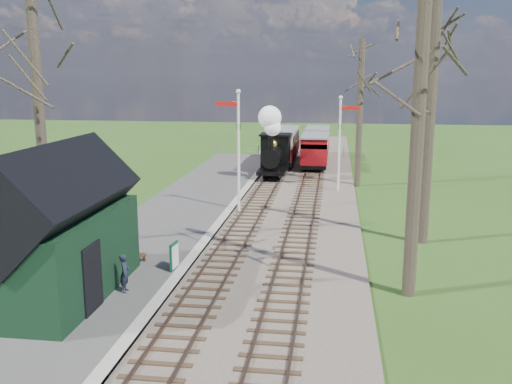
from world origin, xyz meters
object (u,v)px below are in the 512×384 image
Objects in this scene: coach at (282,144)px; person at (125,273)px; locomotive at (274,146)px; bench at (128,255)px; semaphore_far at (341,136)px; station_shed at (57,231)px; semaphore_near at (237,142)px; sign_board at (174,256)px; red_carriage_b at (317,141)px; red_carriage_a at (315,150)px.

coach is 27.50m from person.
locomotive is 19.22m from bench.
semaphore_far is at bearing -66.19° from coach.
locomotive is 0.62× the size of coach.
station_shed is at bearing -115.72° from semaphore_far.
semaphore_near is at bearing -130.60° from semaphore_far.
red_carriage_b is at bearing 82.00° from sign_board.
red_carriage_b is at bearing 77.68° from station_shed.
locomotive reaches higher than red_carriage_b.
person is at bearing -95.03° from coach.
sign_board is at bearing -93.30° from coach.
red_carriage_a is at bearing -35.27° from coach.
sign_board is at bearing -99.86° from red_carriage_a.
person is (-0.96, -2.24, 0.13)m from sign_board.
semaphore_near reaches higher than red_carriage_a.
semaphore_near is at bearing -103.46° from red_carriage_a.
semaphore_near is 4.08× the size of bench.
semaphore_near is (3.53, 12.00, 1.35)m from station_shed.
semaphore_near reaches higher than locomotive.
sign_board is 1.78m from bench.
semaphore_near is 6.37× the size of sign_board.
semaphore_near is 5.04× the size of person.
station_shed is 1.30× the size of red_carriage_b.
coach reaches higher than person.
locomotive reaches higher than person.
bench is at bearing 7.65° from person.
station_shed is at bearing -98.75° from coach.
semaphore_near is at bearing 74.86° from bench.
semaphore_near is at bearing 85.79° from sign_board.
sign_board is (2.85, 2.77, -1.58)m from station_shed.
coach is at bearing 113.81° from semaphore_far.
semaphore_far is 10.97m from coach.
semaphore_far is 5.85× the size of sign_board.
red_carriage_a is at bearing -90.00° from red_carriage_b.
bench is (-7.59, -15.04, -2.76)m from semaphore_far.
red_carriage_b is at bearing 97.45° from semaphore_far.
semaphore_near is at bearing -94.40° from locomotive.
locomotive is 10.10m from red_carriage_b.
red_carriage_a is 4.95× the size of sign_board.
bench is at bearing -116.77° from semaphore_far.
semaphore_near is 9.98m from locomotive.
semaphore_near reaches higher than person.
semaphore_near is 1.09× the size of semaphore_far.
station_shed is 4.13× the size of bench.
red_carriage_a is 26.03m from person.
red_carriage_a is at bearing 102.39° from semaphore_far.
red_carriage_b is 4.95× the size of sign_board.
red_carriage_b is (6.90, 31.57, -0.84)m from station_shed.
semaphore_near is 0.81× the size of coach.
red_carriage_a is (3.37, 14.07, -2.19)m from semaphore_near.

